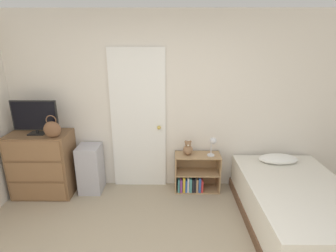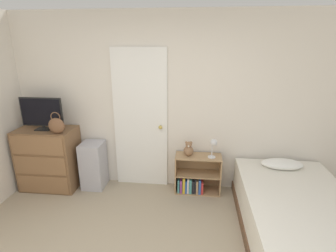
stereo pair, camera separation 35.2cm
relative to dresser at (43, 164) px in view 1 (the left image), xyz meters
name	(u,v)px [view 1 (the left image)]	position (x,y,z in m)	size (l,w,h in m)	color
wall_back	(162,104)	(1.70, 0.30, 0.81)	(10.00, 0.06, 2.55)	silver
door_closed	(139,121)	(1.36, 0.25, 0.57)	(0.79, 0.09, 2.07)	white
dresser	(43,164)	(0.00, 0.00, 0.00)	(0.83, 0.50, 0.93)	brown
tv	(35,117)	(0.00, -0.02, 0.71)	(0.61, 0.16, 0.47)	black
handbag	(52,129)	(0.28, -0.15, 0.58)	(0.23, 0.11, 0.31)	brown
storage_bin	(91,169)	(0.65, 0.07, -0.11)	(0.32, 0.35, 0.71)	#ADADB7
bookshelf	(194,176)	(2.18, 0.10, -0.25)	(0.66, 0.29, 0.57)	tan
teddy_bear	(188,149)	(2.08, 0.10, 0.20)	(0.14, 0.14, 0.22)	#8C6647
desk_lamp	(213,143)	(2.42, 0.06, 0.31)	(0.12, 0.12, 0.28)	silver
bed	(297,206)	(3.35, -0.68, -0.21)	(1.20, 1.87, 0.62)	brown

